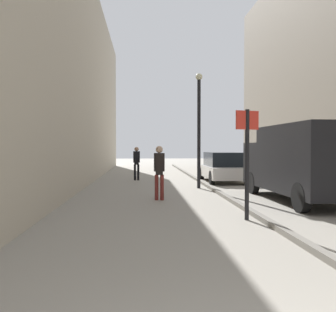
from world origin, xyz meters
name	(u,v)px	position (x,y,z in m)	size (l,w,h in m)	color
ground_plane	(175,194)	(0.00, 12.00, 0.00)	(80.00, 80.00, 0.00)	gray
building_facade_left	(43,54)	(-4.71, 12.00, 5.00)	(2.21, 40.00, 9.99)	#BCB29E
kerb_strip	(218,192)	(1.58, 12.00, 0.06)	(0.16, 40.00, 0.12)	slate
pedestrian_main_foreground	(159,169)	(-0.66, 10.47, 1.01)	(0.35, 0.23, 1.75)	maroon
pedestrian_mid_block	(137,161)	(-1.51, 17.51, 0.99)	(0.34, 0.22, 1.72)	black
delivery_van	(303,161)	(3.84, 9.89, 1.28)	(2.18, 5.56, 2.39)	black
parked_car	(223,167)	(2.78, 16.56, 0.71)	(1.85, 4.20, 1.45)	silver
street_sign_post	(247,154)	(1.25, 7.15, 1.55)	(0.59, 0.19, 2.60)	black
lamp_post	(199,123)	(1.14, 13.74, 2.72)	(0.28, 0.28, 4.76)	black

